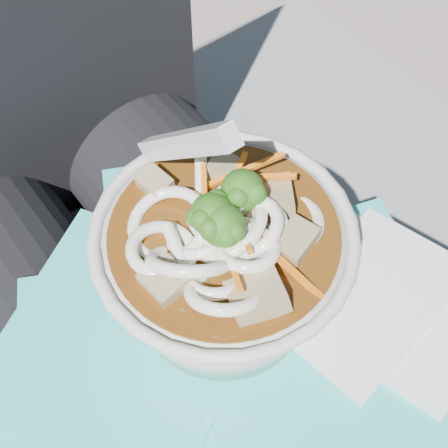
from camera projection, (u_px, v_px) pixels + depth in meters
stone_ledge at (139, 358)px, 0.86m from camera, size 1.01×0.52×0.42m
lap at (193, 364)px, 0.55m from camera, size 0.34×0.48×0.16m
person_body at (132, 274)px, 0.56m from camera, size 0.34×0.94×0.98m
plastic_bag at (211, 328)px, 0.47m from camera, size 0.37×0.37×0.02m
napkins at (377, 298)px, 0.47m from camera, size 0.18×0.18×0.01m
udon_bowl at (224, 261)px, 0.42m from camera, size 0.18×0.18×0.20m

